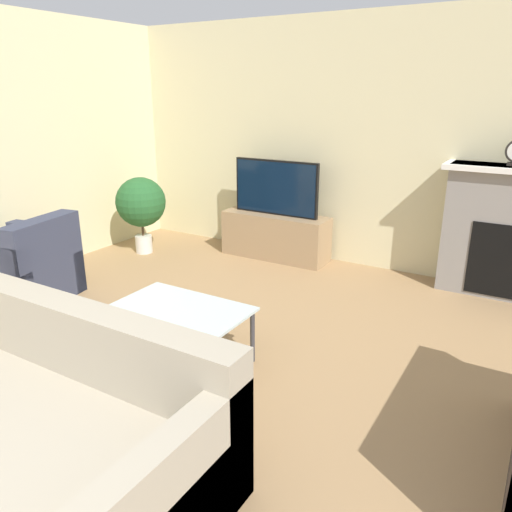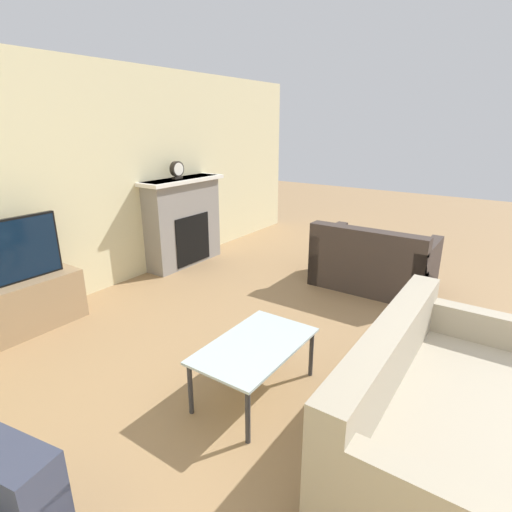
{
  "view_description": "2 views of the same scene",
  "coord_description": "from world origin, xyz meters",
  "px_view_note": "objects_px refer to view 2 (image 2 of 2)",
  "views": [
    {
      "loc": [
        1.81,
        -0.34,
        1.93
      ],
      "look_at": [
        -0.02,
        2.72,
        0.74
      ],
      "focal_mm": 35.0,
      "sensor_mm": 36.0,
      "label": 1
    },
    {
      "loc": [
        -2.51,
        0.73,
        2.01
      ],
      "look_at": [
        0.35,
        2.69,
        0.85
      ],
      "focal_mm": 28.0,
      "sensor_mm": 36.0,
      "label": 2
    }
  ],
  "objects_px": {
    "couch_sectional": "(438,416)",
    "couch_loveseat": "(373,265)",
    "mantel_clock": "(177,170)",
    "coffee_table": "(255,349)",
    "tv": "(4,253)"
  },
  "relations": [
    {
      "from": "couch_loveseat",
      "to": "mantel_clock",
      "type": "relative_size",
      "value": 5.86
    },
    {
      "from": "tv",
      "to": "coffee_table",
      "type": "xyz_separation_m",
      "value": [
        0.57,
        -2.47,
        -0.46
      ]
    },
    {
      "from": "couch_sectional",
      "to": "mantel_clock",
      "type": "xyz_separation_m",
      "value": [
        1.7,
        3.86,
        1.11
      ]
    },
    {
      "from": "couch_sectional",
      "to": "couch_loveseat",
      "type": "bearing_deg",
      "value": 26.93
    },
    {
      "from": "couch_sectional",
      "to": "mantel_clock",
      "type": "distance_m",
      "value": 4.36
    },
    {
      "from": "tv",
      "to": "couch_sectional",
      "type": "xyz_separation_m",
      "value": [
        0.72,
        -3.74,
        -0.56
      ]
    },
    {
      "from": "couch_sectional",
      "to": "coffee_table",
      "type": "relative_size",
      "value": 1.98
    },
    {
      "from": "tv",
      "to": "couch_sectional",
      "type": "relative_size",
      "value": 0.54
    },
    {
      "from": "tv",
      "to": "couch_loveseat",
      "type": "height_order",
      "value": "tv"
    },
    {
      "from": "tv",
      "to": "mantel_clock",
      "type": "bearing_deg",
      "value": 2.76
    },
    {
      "from": "couch_sectional",
      "to": "couch_loveseat",
      "type": "xyz_separation_m",
      "value": [
        2.48,
        1.26,
        0.01
      ]
    },
    {
      "from": "tv",
      "to": "couch_sectional",
      "type": "distance_m",
      "value": 3.85
    },
    {
      "from": "couch_sectional",
      "to": "tv",
      "type": "bearing_deg",
      "value": 100.86
    },
    {
      "from": "couch_sectional",
      "to": "mantel_clock",
      "type": "height_order",
      "value": "mantel_clock"
    },
    {
      "from": "coffee_table",
      "to": "couch_sectional",
      "type": "bearing_deg",
      "value": -83.5
    }
  ]
}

